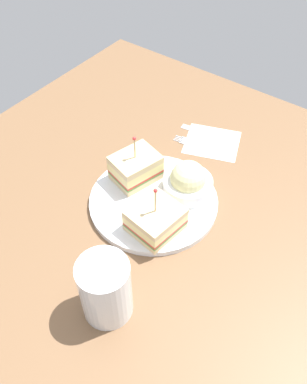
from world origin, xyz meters
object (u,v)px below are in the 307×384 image
sandwich_half_back (136,168)px  plate (154,201)px  sandwich_half_front (155,220)px  coleslaw_bowl (188,182)px  drink_glass (106,291)px  napkin (214,143)px  fork (194,143)px  knife (203,132)px

sandwich_half_back → plate: bearing=-112.2°
plate → sandwich_half_front: size_ratio=2.38×
coleslaw_bowl → drink_glass: bearing=-173.4°
napkin → drink_glass: bearing=-171.2°
sandwich_half_front → drink_glass: bearing=-170.3°
sandwich_half_front → coleslaw_bowl: 11.02cm
coleslaw_bowl → napkin: bearing=12.4°
drink_glass → fork: (40.77, 10.16, -5.14)cm
drink_glass → napkin: 44.42cm
sandwich_half_front → sandwich_half_back: (7.89, 10.52, 0.39)cm
sandwich_half_front → coleslaw_bowl: bearing=2.0°
knife → coleslaw_bowl: bearing=-158.0°
sandwich_half_back → coleslaw_bowl: sandwich_half_back is taller
sandwich_half_back → fork: bearing=-10.7°
napkin → fork: size_ratio=0.98×
sandwich_half_back → fork: 17.31cm
plate → coleslaw_bowl: 7.57cm
coleslaw_bowl → napkin: coleslaw_bowl is taller
sandwich_half_back → napkin: bearing=-18.7°
sandwich_half_front → coleslaw_bowl: size_ratio=1.08×
drink_glass → fork: drink_glass is taller
coleslaw_bowl → drink_glass: size_ratio=0.83×
knife → sandwich_half_front: bearing=-165.3°
sandwich_half_back → drink_glass: size_ratio=0.92×
plate → knife: bearing=7.9°
sandwich_half_front → fork: size_ratio=0.87×
sandwich_half_back → drink_glass: 27.63cm
drink_glass → fork: size_ratio=0.97×
fork → coleslaw_bowl: bearing=-152.5°
plate → fork: size_ratio=2.07×
plate → fork: bearing=9.0°
drink_glass → sandwich_half_back: bearing=28.8°
fork → sandwich_half_front: bearing=-163.2°
fork → knife: same height
sandwich_half_back → coleslaw_bowl: 10.62cm
sandwich_half_front → knife: (28.95, 7.62, -3.41)cm
sandwich_half_front → sandwich_half_back: 13.16cm
napkin → plate: bearing=179.0°
sandwich_half_front → sandwich_half_back: bearing=53.1°
sandwich_half_front → drink_glass: 16.62cm
plate → knife: 23.81cm
sandwich_half_back → coleslaw_bowl: size_ratio=1.11×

